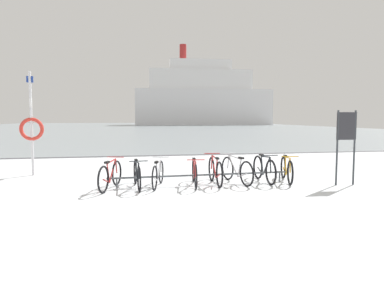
# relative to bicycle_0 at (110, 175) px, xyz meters

# --- Properties ---
(ground) EXTENTS (80.00, 132.00, 0.08)m
(ground) POSITION_rel_bicycle_0_xyz_m (1.92, 51.34, -0.40)
(ground) COLOR silver
(bike_rack) EXTENTS (5.12, 0.25, 0.31)m
(bike_rack) POSITION_rel_bicycle_0_xyz_m (2.46, 0.10, -0.09)
(bike_rack) COLOR #4C5156
(bike_rack) RESTS_ON ground
(bicycle_0) EXTENTS (0.61, 1.59, 0.80)m
(bicycle_0) POSITION_rel_bicycle_0_xyz_m (0.00, 0.00, 0.00)
(bicycle_0) COLOR black
(bicycle_0) RESTS_ON ground
(bicycle_1) EXTENTS (0.46, 1.72, 0.78)m
(bicycle_1) POSITION_rel_bicycle_0_xyz_m (0.68, 0.04, -0.01)
(bicycle_1) COLOR black
(bicycle_1) RESTS_ON ground
(bicycle_2) EXTENTS (0.55, 1.57, 0.76)m
(bicycle_2) POSITION_rel_bicycle_0_xyz_m (1.24, 0.10, -0.02)
(bicycle_2) COLOR black
(bicycle_2) RESTS_ON ground
(bicycle_3) EXTENTS (0.46, 1.66, 0.78)m
(bicycle_3) POSITION_rel_bicycle_0_xyz_m (2.22, 0.04, -0.01)
(bicycle_3) COLOR black
(bicycle_3) RESTS_ON ground
(bicycle_4) EXTENTS (0.46, 1.72, 0.83)m
(bicycle_4) POSITION_rel_bicycle_0_xyz_m (2.83, 0.16, 0.01)
(bicycle_4) COLOR black
(bicycle_4) RESTS_ON ground
(bicycle_5) EXTENTS (0.54, 1.73, 0.81)m
(bicycle_5) POSITION_rel_bicycle_0_xyz_m (3.46, 0.21, 0.01)
(bicycle_5) COLOR black
(bicycle_5) RESTS_ON ground
(bicycle_6) EXTENTS (0.46, 1.69, 0.83)m
(bicycle_6) POSITION_rel_bicycle_0_xyz_m (4.29, 0.22, 0.01)
(bicycle_6) COLOR black
(bicycle_6) RESTS_ON ground
(bicycle_7) EXTENTS (0.59, 1.66, 0.80)m
(bicycle_7) POSITION_rel_bicycle_0_xyz_m (4.95, 0.15, -0.00)
(bicycle_7) COLOR black
(bicycle_7) RESTS_ON ground
(info_sign) EXTENTS (0.55, 0.09, 2.05)m
(info_sign) POSITION_rel_bicycle_0_xyz_m (6.31, -0.59, 1.03)
(info_sign) COLOR #33383D
(info_sign) RESTS_ON ground
(rescue_post) EXTENTS (0.74, 0.11, 3.31)m
(rescue_post) POSITION_rel_bicycle_0_xyz_m (-2.59, 2.59, 1.21)
(rescue_post) COLOR silver
(rescue_post) RESTS_ON ground
(ferry_ship) EXTENTS (35.92, 12.07, 21.03)m
(ferry_ship) POSITION_rel_bicycle_0_xyz_m (18.89, 78.43, 6.70)
(ferry_ship) COLOR white
(ferry_ship) RESTS_ON ground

